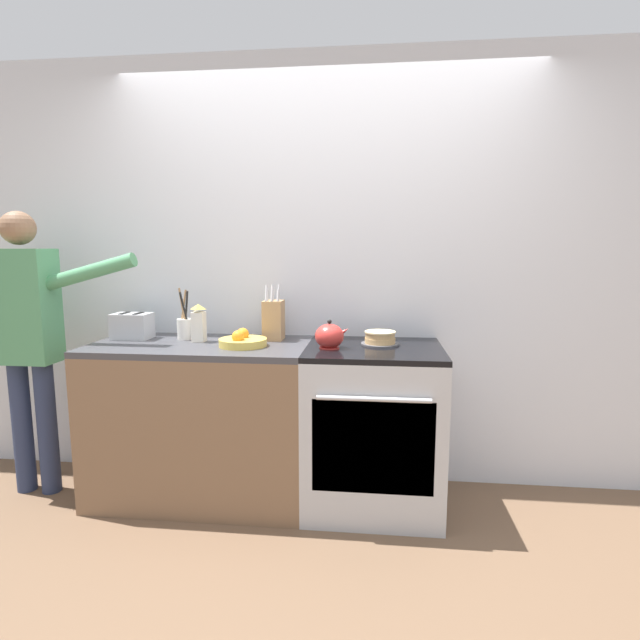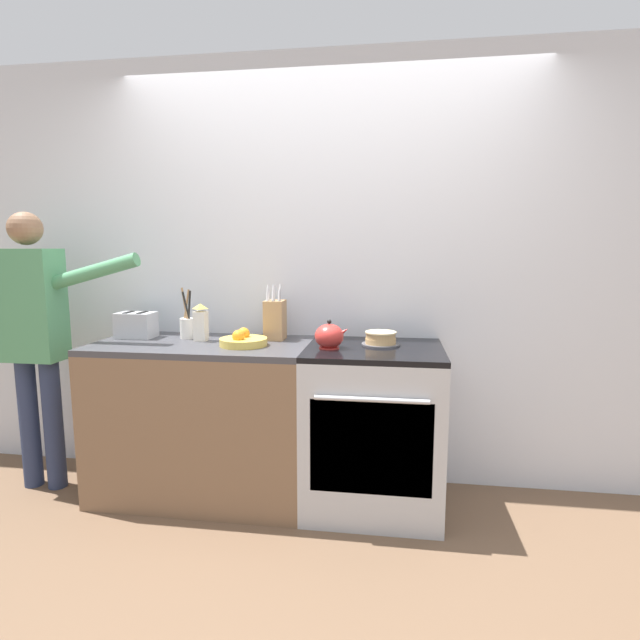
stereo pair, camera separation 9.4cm
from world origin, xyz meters
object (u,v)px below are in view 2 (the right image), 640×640
object	(u,v)px
knife_block	(275,319)
utensil_crock	(188,326)
person_baker	(35,327)
layer_cake	(381,339)
fruit_bowl	(243,341)
stove_range	(373,427)
milk_carton	(201,323)
toaster	(136,325)
tea_kettle	(330,336)

from	to	relation	value
knife_block	utensil_crock	distance (m)	0.53
utensil_crock	person_baker	xyz separation A→B (m)	(-0.87, -0.19, 0.01)
layer_cake	utensil_crock	size ratio (longest dim) A/B	0.69
fruit_bowl	stove_range	bearing A→B (deg)	4.28
layer_cake	milk_carton	xyz separation A→B (m)	(-1.05, -0.01, 0.07)
utensil_crock	person_baker	distance (m)	0.89
utensil_crock	milk_carton	size ratio (longest dim) A/B	1.40
stove_range	knife_block	size ratio (longest dim) A/B	2.78
layer_cake	utensil_crock	distance (m)	1.16
knife_block	fruit_bowl	bearing A→B (deg)	-121.66
layer_cake	toaster	bearing A→B (deg)	178.73
knife_block	utensil_crock	bearing A→B (deg)	-175.65
layer_cake	tea_kettle	world-z (taller)	tea_kettle
knife_block	fruit_bowl	size ratio (longest dim) A/B	1.24
milk_carton	tea_kettle	bearing A→B (deg)	-8.17
layer_cake	tea_kettle	distance (m)	0.30
knife_block	layer_cake	bearing A→B (deg)	-8.53
tea_kettle	fruit_bowl	distance (m)	0.49
tea_kettle	knife_block	bearing A→B (deg)	148.17
tea_kettle	knife_block	size ratio (longest dim) A/B	0.59
stove_range	knife_block	world-z (taller)	knife_block
knife_block	person_baker	world-z (taller)	person_baker
tea_kettle	milk_carton	bearing A→B (deg)	171.83
milk_carton	person_baker	size ratio (longest dim) A/B	0.13
utensil_crock	person_baker	bearing A→B (deg)	-167.81
stove_range	toaster	xyz separation A→B (m)	(-1.45, 0.10, 0.53)
stove_range	knife_block	distance (m)	0.85
milk_carton	person_baker	distance (m)	0.99
milk_carton	stove_range	bearing A→B (deg)	-2.91
toaster	layer_cake	bearing A→B (deg)	-1.27
stove_range	person_baker	xyz separation A→B (m)	(-2.00, -0.07, 0.54)
tea_kettle	fruit_bowl	world-z (taller)	tea_kettle
layer_cake	utensil_crock	world-z (taller)	utensil_crock
toaster	person_baker	distance (m)	0.57
toaster	milk_carton	xyz separation A→B (m)	(0.43, -0.05, 0.03)
layer_cake	fruit_bowl	bearing A→B (deg)	-170.96
knife_block	utensil_crock	size ratio (longest dim) A/B	1.07
layer_cake	tea_kettle	bearing A→B (deg)	-155.23
fruit_bowl	milk_carton	size ratio (longest dim) A/B	1.21
person_baker	stove_range	bearing A→B (deg)	11.94
layer_cake	person_baker	distance (m)	2.03
layer_cake	knife_block	distance (m)	0.64
stove_range	tea_kettle	xyz separation A→B (m)	(-0.24, -0.06, 0.52)
layer_cake	fruit_bowl	distance (m)	0.77
stove_range	utensil_crock	size ratio (longest dim) A/B	2.97
toaster	milk_carton	world-z (taller)	milk_carton
toaster	knife_block	bearing A→B (deg)	4.12
knife_block	stove_range	bearing A→B (deg)	-15.08
stove_range	fruit_bowl	world-z (taller)	fruit_bowl
tea_kettle	utensil_crock	bearing A→B (deg)	168.51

